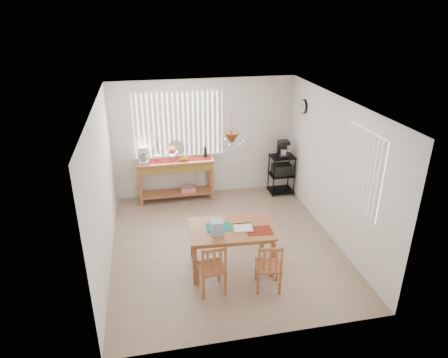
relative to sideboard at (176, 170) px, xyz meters
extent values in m
cube|color=#9F816C|center=(0.67, -2.00, -0.70)|extent=(4.00, 4.50, 0.01)
cube|color=white|center=(0.67, 0.30, 0.60)|extent=(4.00, 0.10, 2.60)
cube|color=white|center=(0.67, -4.30, 0.60)|extent=(4.00, 0.10, 2.60)
cube|color=white|center=(-1.38, -2.00, 0.60)|extent=(0.10, 4.50, 2.60)
cube|color=white|center=(2.72, -2.00, 0.60)|extent=(0.10, 4.50, 2.60)
cube|color=white|center=(0.67, -2.00, 1.95)|extent=(4.00, 4.50, 0.10)
cube|color=white|center=(0.12, 0.25, 0.95)|extent=(1.90, 0.01, 1.40)
cube|color=white|center=(-0.77, 0.24, 0.95)|extent=(0.07, 0.03, 1.40)
cube|color=white|center=(-0.67, 0.24, 0.95)|extent=(0.07, 0.03, 1.40)
cube|color=white|center=(-0.56, 0.24, 0.95)|extent=(0.07, 0.03, 1.40)
cube|color=white|center=(-0.46, 0.24, 0.95)|extent=(0.07, 0.03, 1.40)
cube|color=white|center=(-0.35, 0.24, 0.95)|extent=(0.07, 0.03, 1.40)
cube|color=white|center=(-0.24, 0.24, 0.95)|extent=(0.07, 0.03, 1.40)
cube|color=white|center=(-0.14, 0.24, 0.95)|extent=(0.07, 0.03, 1.40)
cube|color=white|center=(-0.03, 0.24, 0.95)|extent=(0.07, 0.03, 1.40)
cube|color=white|center=(0.07, 0.24, 0.95)|extent=(0.07, 0.03, 1.40)
cube|color=white|center=(0.18, 0.24, 0.95)|extent=(0.07, 0.03, 1.40)
cube|color=white|center=(0.28, 0.24, 0.95)|extent=(0.07, 0.03, 1.40)
cube|color=white|center=(0.39, 0.24, 0.95)|extent=(0.07, 0.03, 1.40)
cube|color=white|center=(0.49, 0.24, 0.95)|extent=(0.07, 0.03, 1.40)
cube|color=white|center=(0.60, 0.24, 0.95)|extent=(0.07, 0.03, 1.40)
cube|color=white|center=(0.71, 0.24, 0.95)|extent=(0.07, 0.03, 1.40)
cube|color=white|center=(0.81, 0.24, 0.95)|extent=(0.07, 0.03, 1.40)
cube|color=white|center=(0.92, 0.24, 0.95)|extent=(0.07, 0.03, 1.40)
cube|color=white|center=(1.02, 0.24, 0.95)|extent=(0.07, 0.03, 1.40)
cube|color=white|center=(0.12, 0.22, 0.22)|extent=(1.98, 0.06, 0.06)
cube|color=white|center=(0.12, 0.22, 1.68)|extent=(1.98, 0.06, 0.06)
cube|color=white|center=(2.67, -2.90, 0.95)|extent=(0.01, 1.10, 1.30)
cube|color=white|center=(2.66, -3.39, 0.95)|extent=(0.03, 0.07, 1.30)
cube|color=white|center=(2.66, -3.28, 0.95)|extent=(0.03, 0.07, 1.30)
cube|color=white|center=(2.66, -3.17, 0.95)|extent=(0.03, 0.07, 1.30)
cube|color=white|center=(2.66, -3.06, 0.95)|extent=(0.03, 0.07, 1.30)
cube|color=white|center=(2.66, -2.95, 0.95)|extent=(0.03, 0.07, 1.30)
cube|color=white|center=(2.66, -2.84, 0.95)|extent=(0.03, 0.07, 1.30)
cube|color=white|center=(2.66, -2.73, 0.95)|extent=(0.03, 0.07, 1.30)
cube|color=white|center=(2.66, -2.62, 0.95)|extent=(0.03, 0.07, 1.30)
cube|color=white|center=(2.66, -2.51, 0.95)|extent=(0.03, 0.07, 1.30)
cube|color=white|center=(2.66, -2.40, 0.95)|extent=(0.03, 0.07, 1.30)
cylinder|color=black|center=(2.65, -0.45, 1.38)|extent=(0.04, 0.30, 0.30)
cylinder|color=white|center=(2.63, -0.45, 1.38)|extent=(0.01, 0.25, 0.25)
cylinder|color=brown|center=(0.65, -2.64, 1.73)|extent=(0.01, 0.01, 0.34)
cone|color=brown|center=(0.65, -2.64, 1.55)|extent=(0.24, 0.24, 0.14)
sphere|color=white|center=(0.81, -2.64, 1.49)|extent=(0.05, 0.05, 0.05)
sphere|color=white|center=(0.73, -2.51, 1.49)|extent=(0.05, 0.05, 0.05)
sphere|color=white|center=(0.57, -2.51, 1.49)|extent=(0.05, 0.05, 0.05)
sphere|color=white|center=(0.49, -2.64, 1.49)|extent=(0.05, 0.05, 0.05)
sphere|color=white|center=(0.57, -2.78, 1.49)|extent=(0.05, 0.05, 0.05)
sphere|color=white|center=(0.73, -2.78, 1.49)|extent=(0.05, 0.05, 0.05)
cube|color=#AE633B|center=(-0.01, 0.00, 0.21)|extent=(1.66, 0.47, 0.04)
cube|color=olive|center=(-0.01, 0.00, 0.10)|extent=(1.59, 0.42, 0.17)
cube|color=#AE633B|center=(-0.79, -0.18, -0.34)|extent=(0.06, 0.06, 0.71)
cube|color=#AE633B|center=(0.77, -0.18, -0.34)|extent=(0.06, 0.06, 0.71)
cube|color=#AE633B|center=(-0.79, 0.18, -0.34)|extent=(0.06, 0.06, 0.71)
cube|color=#AE633B|center=(0.77, 0.18, -0.34)|extent=(0.06, 0.06, 0.71)
cube|color=#AE633B|center=(-0.01, 0.00, -0.54)|extent=(1.53, 0.40, 0.03)
cube|color=red|center=(0.25, 0.00, -0.48)|extent=(0.31, 0.23, 0.10)
cube|color=maroon|center=(-0.01, 0.00, 0.24)|extent=(1.57, 0.26, 0.01)
cube|color=white|center=(-0.67, 0.00, 0.26)|extent=(0.21, 0.25, 0.05)
cube|color=white|center=(-0.67, 0.08, 0.39)|extent=(0.21, 0.08, 0.31)
cube|color=white|center=(-0.67, -0.02, 0.56)|extent=(0.21, 0.23, 0.07)
cylinder|color=white|center=(-0.67, -0.03, 0.35)|extent=(0.13, 0.13, 0.13)
cylinder|color=white|center=(-0.06, -0.02, 0.28)|extent=(0.05, 0.05, 0.10)
cone|color=white|center=(-0.06, -0.02, 0.38)|extent=(0.27, 0.27, 0.09)
sphere|color=red|center=(-0.01, -0.02, 0.47)|extent=(0.08, 0.08, 0.08)
sphere|color=red|center=(-0.05, 0.03, 0.47)|extent=(0.08, 0.08, 0.08)
sphere|color=red|center=(-0.10, 0.01, 0.47)|extent=(0.08, 0.08, 0.08)
sphere|color=red|center=(-0.10, -0.05, 0.47)|extent=(0.08, 0.08, 0.08)
sphere|color=red|center=(-0.05, -0.07, 0.47)|extent=(0.08, 0.08, 0.08)
sphere|color=orange|center=(0.13, -0.08, 0.27)|extent=(0.08, 0.08, 0.08)
sphere|color=orange|center=(0.22, -0.08, 0.27)|extent=(0.08, 0.08, 0.08)
cylinder|color=silver|center=(0.04, 0.19, 0.42)|extent=(0.37, 0.09, 0.37)
cylinder|color=white|center=(-0.37, 0.05, 0.30)|extent=(0.08, 0.08, 0.14)
cylinder|color=#4C3823|center=(-0.37, 0.05, 0.61)|extent=(0.09, 0.04, 0.46)
cylinder|color=#4C3823|center=(-0.37, 0.05, 0.64)|extent=(0.14, 0.06, 0.50)
cylinder|color=#4C3823|center=(-0.37, 0.05, 0.58)|extent=(0.18, 0.08, 0.37)
cylinder|color=#4C3823|center=(-0.37, 0.05, 0.66)|extent=(0.06, 0.03, 0.57)
cylinder|color=#4C3823|center=(-0.37, 0.05, 0.57)|extent=(0.23, 0.10, 0.32)
cylinder|color=black|center=(0.66, 0.05, 0.35)|extent=(0.08, 0.08, 0.24)
cylinder|color=black|center=(0.66, 0.05, 0.51)|extent=(0.03, 0.03, 0.08)
cylinder|color=black|center=(2.13, -0.33, -0.25)|extent=(0.03, 0.03, 0.90)
cylinder|color=black|center=(2.61, -0.33, -0.25)|extent=(0.03, 0.03, 0.90)
cylinder|color=black|center=(2.13, 0.05, -0.25)|extent=(0.03, 0.03, 0.90)
cylinder|color=black|center=(2.61, 0.05, -0.25)|extent=(0.03, 0.03, 0.90)
cube|color=black|center=(2.37, -0.14, 0.18)|extent=(0.53, 0.42, 0.03)
cube|color=black|center=(2.37, -0.14, -0.25)|extent=(0.53, 0.42, 0.03)
cube|color=black|center=(2.37, -0.14, -0.64)|extent=(0.53, 0.42, 0.03)
cube|color=black|center=(2.37, -0.14, -0.12)|extent=(0.40, 0.32, 0.23)
cube|color=black|center=(2.37, -0.16, 0.23)|extent=(0.21, 0.25, 0.05)
cube|color=black|center=(2.37, -0.08, 0.36)|extent=(0.21, 0.08, 0.32)
cube|color=black|center=(2.37, -0.16, 0.53)|extent=(0.21, 0.23, 0.07)
cylinder|color=silver|center=(2.37, -0.17, 0.32)|extent=(0.14, 0.14, 0.14)
cube|color=#AE633B|center=(0.65, -2.64, 0.00)|extent=(1.40, 0.95, 0.04)
cube|color=olive|center=(0.65, -2.64, -0.05)|extent=(1.29, 0.85, 0.06)
cube|color=#AE633B|center=(0.01, -2.98, -0.39)|extent=(0.07, 0.07, 0.62)
cube|color=#AE633B|center=(1.24, -3.06, -0.39)|extent=(0.07, 0.07, 0.62)
cube|color=#AE633B|center=(0.06, -2.23, -0.39)|extent=(0.07, 0.07, 0.62)
cube|color=#AE633B|center=(1.28, -2.31, -0.39)|extent=(0.07, 0.07, 0.62)
cube|color=#167F74|center=(0.46, -2.58, 0.02)|extent=(0.42, 0.31, 0.01)
cube|color=maroon|center=(1.07, -2.82, 0.02)|extent=(0.42, 0.31, 0.01)
cube|color=white|center=(0.84, -2.70, 0.03)|extent=(0.30, 0.25, 0.02)
cube|color=black|center=(0.84, -2.58, 0.03)|extent=(0.29, 0.05, 0.03)
cube|color=#8BBACA|center=(0.40, -2.77, 0.14)|extent=(0.20, 0.20, 0.23)
cube|color=#AE633B|center=(0.23, -3.20, -0.29)|extent=(0.43, 0.43, 0.04)
cube|color=#AE633B|center=(0.38, -3.01, -0.51)|extent=(0.04, 0.04, 0.39)
cube|color=#AE633B|center=(0.04, -3.04, -0.51)|extent=(0.04, 0.04, 0.39)
cube|color=#AE633B|center=(0.41, -3.35, -0.51)|extent=(0.04, 0.04, 0.39)
cube|color=#AE633B|center=(0.07, -3.38, -0.51)|extent=(0.04, 0.04, 0.39)
cube|color=#AE633B|center=(0.41, -3.36, -0.06)|extent=(0.04, 0.04, 0.43)
cube|color=#AE633B|center=(0.07, -3.39, -0.06)|extent=(0.04, 0.04, 0.43)
cube|color=#AE633B|center=(0.24, -3.37, 0.13)|extent=(0.36, 0.06, 0.06)
cube|color=#AE633B|center=(0.34, -3.36, -0.08)|extent=(0.04, 0.02, 0.35)
cube|color=#AE633B|center=(0.24, -3.37, -0.08)|extent=(0.04, 0.02, 0.35)
cube|color=#AE633B|center=(0.15, -3.38, -0.08)|extent=(0.04, 0.02, 0.35)
cube|color=#AE633B|center=(1.08, -3.30, -0.31)|extent=(0.45, 0.45, 0.04)
cube|color=#AE633B|center=(1.28, -3.18, -0.51)|extent=(0.04, 0.04, 0.37)
cube|color=#AE633B|center=(0.95, -3.11, -0.51)|extent=(0.04, 0.04, 0.37)
cube|color=#AE633B|center=(1.21, -3.50, -0.51)|extent=(0.04, 0.04, 0.37)
cube|color=#AE633B|center=(0.89, -3.43, -0.51)|extent=(0.04, 0.04, 0.37)
cube|color=#AE633B|center=(1.21, -3.50, -0.08)|extent=(0.04, 0.04, 0.42)
cube|color=#AE633B|center=(0.89, -3.44, -0.08)|extent=(0.04, 0.04, 0.42)
cube|color=#AE633B|center=(1.05, -3.47, 0.10)|extent=(0.34, 0.09, 0.05)
cube|color=#AE633B|center=(1.14, -3.49, -0.10)|extent=(0.04, 0.02, 0.33)
cube|color=#AE633B|center=(1.05, -3.47, -0.10)|extent=(0.04, 0.02, 0.33)
cube|color=#AE633B|center=(0.96, -3.46, -0.10)|extent=(0.04, 0.02, 0.33)
camera|label=1|loc=(-0.56, -8.05, 3.35)|focal=32.00mm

